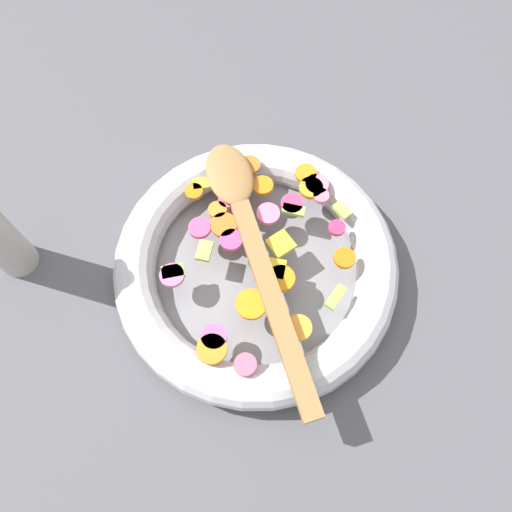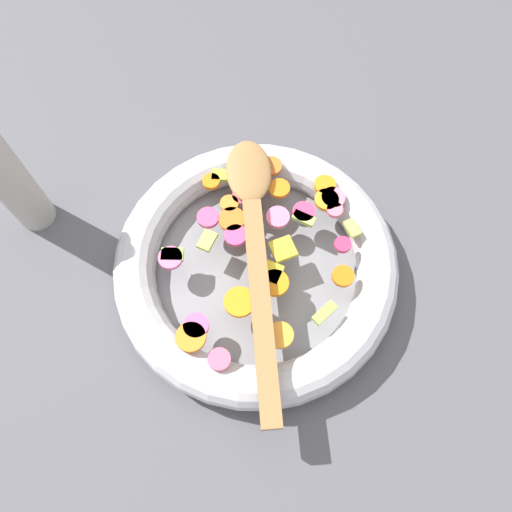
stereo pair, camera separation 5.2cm
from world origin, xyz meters
name	(u,v)px [view 2 (the right image)]	position (x,y,z in m)	size (l,w,h in m)	color
ground_plane	(256,272)	(0.00, 0.00, 0.00)	(4.00, 4.00, 0.00)	#4C4C51
skillet	(256,265)	(0.00, 0.00, 0.02)	(0.34, 0.34, 0.05)	slate
chopped_vegetables	(262,244)	(0.00, -0.01, 0.05)	(0.23, 0.28, 0.01)	orange
wooden_spoon	(255,238)	(0.01, -0.02, 0.06)	(0.17, 0.34, 0.01)	olive
pepper_mill	(1,171)	(0.30, 0.01, 0.11)	(0.05, 0.05, 0.23)	#B2ADA3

